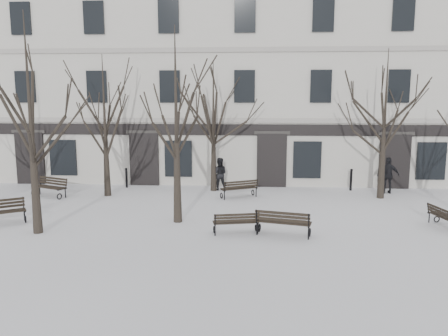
# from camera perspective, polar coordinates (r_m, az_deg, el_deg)

# --- Properties ---
(ground) EXTENTS (100.00, 100.00, 0.00)m
(ground) POSITION_cam_1_polar(r_m,az_deg,el_deg) (16.46, -5.05, -7.78)
(ground) COLOR white
(ground) RESTS_ON ground
(building) EXTENTS (40.40, 10.20, 11.40)m
(building) POSITION_cam_1_polar(r_m,az_deg,el_deg) (28.64, -1.17, 10.56)
(building) COLOR #BAB5AC
(building) RESTS_ON ground
(tree_1) EXTENTS (5.37, 5.37, 7.68)m
(tree_1) POSITION_cam_1_polar(r_m,az_deg,el_deg) (16.50, -24.12, 8.41)
(tree_1) COLOR black
(tree_1) RESTS_ON ground
(tree_2) EXTENTS (5.19, 5.19, 7.42)m
(tree_2) POSITION_cam_1_polar(r_m,az_deg,el_deg) (16.60, -6.31, 8.58)
(tree_2) COLOR black
(tree_2) RESTS_ON ground
(tree_4) EXTENTS (4.79, 4.79, 6.84)m
(tree_4) POSITION_cam_1_polar(r_m,az_deg,el_deg) (21.93, -15.38, 7.47)
(tree_4) COLOR black
(tree_4) RESTS_ON ground
(tree_5) EXTENTS (4.64, 4.64, 6.63)m
(tree_5) POSITION_cam_1_polar(r_m,az_deg,el_deg) (22.40, -1.40, 7.47)
(tree_5) COLOR black
(tree_5) RESTS_ON ground
(tree_6) EXTENTS (4.94, 4.94, 7.06)m
(tree_6) POSITION_cam_1_polar(r_m,az_deg,el_deg) (21.98, 20.34, 7.60)
(tree_6) COLOR black
(tree_6) RESTS_ON ground
(bench_1) EXTENTS (1.69, 0.89, 0.81)m
(bench_1) POSITION_cam_1_polar(r_m,az_deg,el_deg) (15.56, 1.58, -7.05)
(bench_1) COLOR black
(bench_1) RESTS_ON ground
(bench_2) EXTENTS (1.99, 1.12, 0.96)m
(bench_2) POSITION_cam_1_polar(r_m,az_deg,el_deg) (15.42, 7.73, -6.98)
(bench_2) COLOR black
(bench_2) RESTS_ON ground
(bench_3) EXTENTS (1.96, 1.35, 0.94)m
(bench_3) POSITION_cam_1_polar(r_m,az_deg,el_deg) (23.02, -21.77, -2.23)
(bench_3) COLOR black
(bench_3) RESTS_ON ground
(bench_4) EXTENTS (1.86, 1.38, 0.90)m
(bench_4) POSITION_cam_1_polar(r_m,az_deg,el_deg) (21.11, 2.04, -2.62)
(bench_4) COLOR black
(bench_4) RESTS_ON ground
(bench_5) EXTENTS (0.87, 1.67, 0.81)m
(bench_5) POSITION_cam_1_polar(r_m,az_deg,el_deg) (18.15, 26.83, -5.71)
(bench_5) COLOR black
(bench_5) RESTS_ON ground
(bollard_a) EXTENTS (0.14, 0.14, 1.08)m
(bollard_a) POSITION_cam_1_polar(r_m,az_deg,el_deg) (24.11, -12.62, -1.16)
(bollard_a) COLOR black
(bollard_a) RESTS_ON ground
(bollard_b) EXTENTS (0.15, 0.15, 1.15)m
(bollard_b) POSITION_cam_1_polar(r_m,az_deg,el_deg) (23.74, 16.26, -1.37)
(bollard_b) COLOR black
(bollard_b) RESTS_ON ground
(pedestrian_b) EXTENTS (0.85, 0.66, 1.71)m
(pedestrian_b) POSITION_cam_1_polar(r_m,az_deg,el_deg) (23.02, -0.61, -2.88)
(pedestrian_b) COLOR black
(pedestrian_b) RESTS_ON ground
(pedestrian_c) EXTENTS (1.11, 0.53, 1.84)m
(pedestrian_c) POSITION_cam_1_polar(r_m,az_deg,el_deg) (23.73, 20.54, -3.10)
(pedestrian_c) COLOR black
(pedestrian_c) RESTS_ON ground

